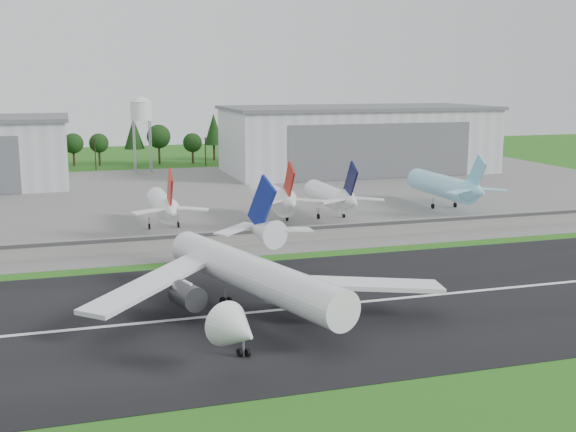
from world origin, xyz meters
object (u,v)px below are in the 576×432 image
object	(u,v)px
parked_jet_red_a	(164,206)
parked_jet_skyblue	(447,187)
parked_jet_red_b	(275,198)
main_airliner	(252,283)
parked_jet_navy	(333,197)

from	to	relation	value
parked_jet_red_a	parked_jet_skyblue	size ratio (longest dim) A/B	0.84
parked_jet_red_b	main_airliner	bearing A→B (deg)	-108.81
main_airliner	parked_jet_skyblue	size ratio (longest dim) A/B	1.55
parked_jet_red_b	parked_jet_navy	distance (m)	15.42
parked_jet_red_a	parked_jet_red_b	size ratio (longest dim) A/B	1.00
parked_jet_red_b	parked_jet_skyblue	distance (m)	51.12
parked_jet_navy	parked_jet_skyblue	bearing A→B (deg)	8.12
parked_jet_red_a	parked_jet_red_b	distance (m)	27.64
parked_jet_red_a	parked_jet_red_b	world-z (taller)	parked_jet_red_b
parked_jet_navy	parked_jet_skyblue	xyz separation A→B (m)	(35.46, 5.06, 0.34)
main_airliner	parked_jet_navy	bearing A→B (deg)	-137.86
main_airliner	parked_jet_red_a	world-z (taller)	main_airliner
parked_jet_red_b	parked_jet_skyblue	xyz separation A→B (m)	(50.88, 5.00, -0.04)
parked_jet_red_b	parked_jet_navy	world-z (taller)	parked_jet_red_b
main_airliner	parked_jet_red_b	bearing A→B (deg)	-126.94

